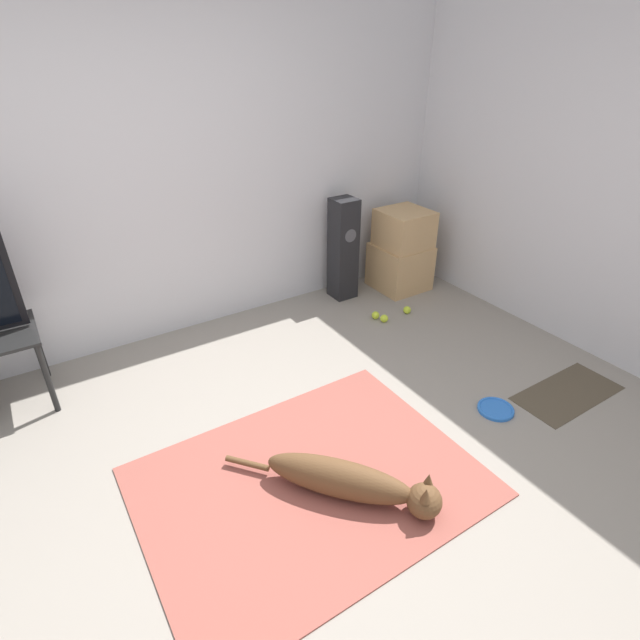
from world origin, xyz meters
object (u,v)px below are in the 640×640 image
Objects in this scene: cardboard_box_upper at (404,229)px; tennis_ball_near_speaker at (376,315)px; tennis_ball_by_boxes at (384,318)px; dog at (352,482)px; frisbee at (496,409)px; floor_speaker at (343,249)px; tennis_ball_loose_on_carpet at (407,310)px; cardboard_box_lower at (400,266)px.

cardboard_box_upper is 6.44× the size of tennis_ball_near_speaker.
dog is at bearing -134.19° from tennis_ball_by_boxes.
floor_speaker is at bearing 86.81° from frisbee.
floor_speaker is 13.78× the size of tennis_ball_near_speaker.
floor_speaker is 13.78× the size of tennis_ball_loose_on_carpet.
frisbee is 1.35m from tennis_ball_loose_on_carpet.
tennis_ball_by_boxes is 1.00× the size of tennis_ball_loose_on_carpet.
dog reaches higher than tennis_ball_loose_on_carpet.
cardboard_box_upper is at bearing 39.37° from tennis_ball_by_boxes.
tennis_ball_by_boxes and tennis_ball_near_speaker have the same top height.
cardboard_box_upper is 0.90m from tennis_ball_by_boxes.
cardboard_box_lower is 0.51× the size of floor_speaker.
cardboard_box_lower reaches higher than frisbee.
dog is 2.21× the size of cardboard_box_upper.
tennis_ball_by_boxes is (0.12, 1.28, 0.02)m from frisbee.
cardboard_box_lower is at bearing 113.85° from cardboard_box_upper.
dog is 14.23× the size of tennis_ball_by_boxes.
dog reaches higher than tennis_ball_near_speaker.
frisbee is at bearing -93.85° from tennis_ball_near_speaker.
tennis_ball_by_boxes is at bearing -139.83° from cardboard_box_lower.
floor_speaker is (-0.56, 0.14, 0.25)m from cardboard_box_lower.
tennis_ball_by_boxes is at bearing -178.12° from tennis_ball_loose_on_carpet.
cardboard_box_lower is at bearing 44.25° from dog.
tennis_ball_near_speaker is at bearing -91.44° from floor_speaker.
cardboard_box_lower reaches higher than tennis_ball_by_boxes.
tennis_ball_loose_on_carpet is at bearing 40.79° from dog.
tennis_ball_loose_on_carpet reaches higher than frisbee.
cardboard_box_lower reaches higher than dog.
tennis_ball_by_boxes is 0.26m from tennis_ball_loose_on_carpet.
dog is 4.07× the size of frisbee.
cardboard_box_upper is 6.44× the size of tennis_ball_loose_on_carpet.
tennis_ball_loose_on_carpet is (1.57, 1.35, -0.08)m from dog.
dog is at bearing -131.89° from tennis_ball_near_speaker.
dog is at bearing -177.03° from frisbee.
tennis_ball_loose_on_carpet is (-0.29, -0.44, -0.55)m from cardboard_box_upper.
cardboard_box_upper reaches higher than dog.
frisbee is 1.29m from tennis_ball_by_boxes.
frisbee is 3.50× the size of tennis_ball_by_boxes.
floor_speaker is at bearing 114.91° from tennis_ball_loose_on_carpet.
frisbee is at bearing -106.37° from tennis_ball_loose_on_carpet.
floor_speaker is at bearing 165.39° from cardboard_box_upper.
tennis_ball_near_speaker reaches higher than frisbee.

